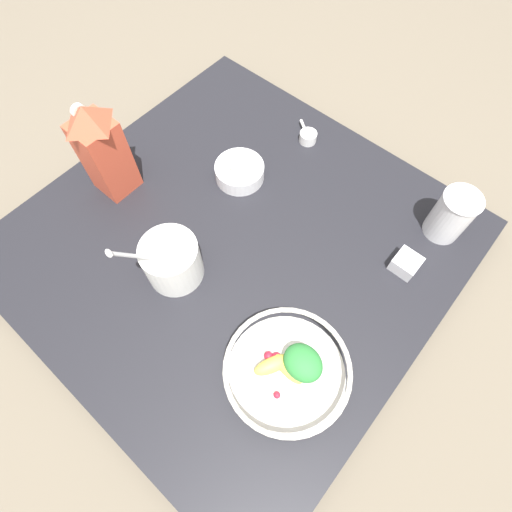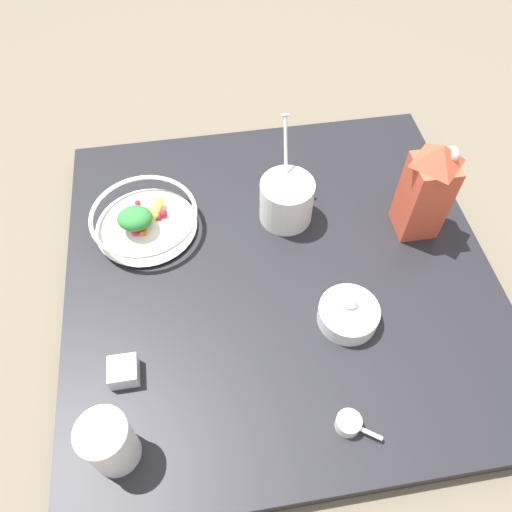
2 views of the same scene
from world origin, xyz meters
name	(u,v)px [view 2 (image 2 of 2)]	position (x,y,z in m)	size (l,w,h in m)	color
ground_plane	(279,280)	(0.00, 0.00, 0.00)	(6.00, 6.00, 0.00)	#665B4C
countertop	(279,275)	(0.00, 0.00, 0.02)	(0.93, 0.93, 0.05)	black
fruit_bowl	(144,219)	(0.16, 0.29, 0.08)	(0.25, 0.25, 0.09)	silver
milk_carton	(427,189)	(0.07, -0.33, 0.17)	(0.09, 0.09, 0.25)	#CC4C33
yogurt_tub	(287,199)	(0.15, -0.04, 0.11)	(0.17, 0.12, 0.23)	white
drinking_cup	(109,442)	(-0.34, 0.35, 0.11)	(0.09, 0.09, 0.13)	white
spice_jar	(124,372)	(-0.19, 0.34, 0.06)	(0.05, 0.05, 0.04)	silver
measuring_scoop	(349,424)	(-0.36, -0.06, 0.06)	(0.06, 0.08, 0.03)	white
garlic_bowl	(348,314)	(-0.14, -0.11, 0.07)	(0.12, 0.12, 0.07)	white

